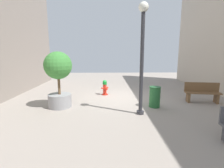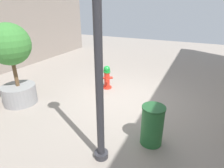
{
  "view_description": "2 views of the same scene",
  "coord_description": "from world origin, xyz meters",
  "px_view_note": "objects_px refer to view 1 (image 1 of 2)",
  "views": [
    {
      "loc": [
        0.61,
        8.73,
        2.34
      ],
      "look_at": [
        0.4,
        0.23,
        0.78
      ],
      "focal_mm": 27.01,
      "sensor_mm": 36.0,
      "label": 1
    },
    {
      "loc": [
        -2.09,
        5.04,
        2.84
      ],
      "look_at": [
        0.06,
        0.48,
        0.71
      ],
      "focal_mm": 30.1,
      "sensor_mm": 36.0,
      "label": 2
    }
  ],
  "objects_px": {
    "fire_hydrant": "(105,87)",
    "street_lamp": "(142,48)",
    "planter_tree": "(58,75)",
    "bench_near": "(202,92)",
    "trash_bin": "(155,97)"
  },
  "relations": [
    {
      "from": "fire_hydrant",
      "to": "street_lamp",
      "type": "relative_size",
      "value": 0.21
    },
    {
      "from": "bench_near",
      "to": "trash_bin",
      "type": "height_order",
      "value": "bench_near"
    },
    {
      "from": "fire_hydrant",
      "to": "street_lamp",
      "type": "bearing_deg",
      "value": 114.78
    },
    {
      "from": "planter_tree",
      "to": "fire_hydrant",
      "type": "bearing_deg",
      "value": -131.82
    },
    {
      "from": "street_lamp",
      "to": "fire_hydrant",
      "type": "bearing_deg",
      "value": -65.22
    },
    {
      "from": "bench_near",
      "to": "trash_bin",
      "type": "bearing_deg",
      "value": 15.21
    },
    {
      "from": "bench_near",
      "to": "trash_bin",
      "type": "xyz_separation_m",
      "value": [
        2.48,
        0.67,
        -0.04
      ]
    },
    {
      "from": "bench_near",
      "to": "trash_bin",
      "type": "distance_m",
      "value": 2.57
    },
    {
      "from": "bench_near",
      "to": "street_lamp",
      "type": "bearing_deg",
      "value": 25.06
    },
    {
      "from": "fire_hydrant",
      "to": "bench_near",
      "type": "relative_size",
      "value": 0.52
    },
    {
      "from": "bench_near",
      "to": "planter_tree",
      "type": "distance_m",
      "value": 6.73
    },
    {
      "from": "street_lamp",
      "to": "trash_bin",
      "type": "xyz_separation_m",
      "value": [
        -0.79,
        -0.86,
        -2.09
      ]
    },
    {
      "from": "planter_tree",
      "to": "street_lamp",
      "type": "xyz_separation_m",
      "value": [
        -3.37,
        0.95,
        1.11
      ]
    },
    {
      "from": "bench_near",
      "to": "street_lamp",
      "type": "xyz_separation_m",
      "value": [
        3.27,
        1.53,
        2.05
      ]
    },
    {
      "from": "fire_hydrant",
      "to": "planter_tree",
      "type": "relative_size",
      "value": 0.35
    }
  ]
}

